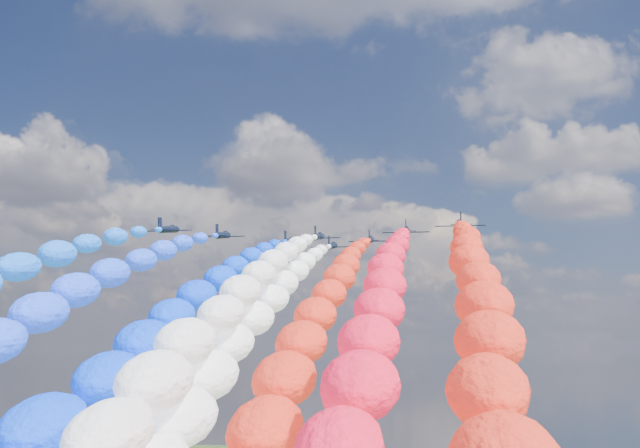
# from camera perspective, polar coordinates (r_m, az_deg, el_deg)

# --- Properties ---
(jet_0) EXTENTS (8.84, 12.00, 4.35)m
(jet_0) POSITION_cam_1_polar(r_m,az_deg,el_deg) (142.97, -11.22, -0.40)
(jet_0) COLOR black
(jet_1) EXTENTS (9.01, 12.12, 4.35)m
(jet_1) POSITION_cam_1_polar(r_m,az_deg,el_deg) (148.71, -7.26, -0.84)
(jet_1) COLOR black
(trail_1) EXTENTS (6.47, 120.98, 44.13)m
(trail_1) POSITION_cam_1_polar(r_m,az_deg,el_deg) (89.38, -18.90, -7.52)
(trail_1) COLOR #214AFE
(jet_2) EXTENTS (8.70, 11.90, 4.35)m
(jet_2) POSITION_cam_1_polar(r_m,az_deg,el_deg) (155.87, -2.28, -1.29)
(jet_2) COLOR black
(trail_2) EXTENTS (6.47, 120.98, 44.13)m
(trail_2) POSITION_cam_1_polar(r_m,az_deg,el_deg) (94.35, -9.93, -7.93)
(trail_2) COLOR #0839ED
(jet_3) EXTENTS (8.83, 11.99, 4.35)m
(jet_3) POSITION_cam_1_polar(r_m,az_deg,el_deg) (149.43, -0.11, -0.95)
(jet_3) COLOR black
(trail_3) EXTENTS (6.47, 120.98, 44.13)m
(trail_3) POSITION_cam_1_polar(r_m,az_deg,el_deg) (87.18, -6.79, -7.91)
(trail_3) COLOR white
(jet_4) EXTENTS (8.73, 11.91, 4.35)m
(jet_4) POSITION_cam_1_polar(r_m,az_deg,el_deg) (162.84, 0.89, -1.63)
(jet_4) COLOR black
(trail_4) EXTENTS (6.47, 120.98, 44.13)m
(trail_4) POSITION_cam_1_polar(r_m,az_deg,el_deg) (100.37, -4.25, -8.11)
(trail_4) COLOR white
(jet_5) EXTENTS (9.16, 12.23, 4.35)m
(jet_5) POSITION_cam_1_polar(r_m,az_deg,el_deg) (154.25, 3.76, -1.19)
(jet_5) COLOR black
(trail_5) EXTENTS (6.47, 120.98, 44.13)m
(trail_5) POSITION_cam_1_polar(r_m,az_deg,el_deg) (91.12, 0.14, -8.03)
(trail_5) COLOR red
(jet_6) EXTENTS (9.03, 12.13, 4.35)m
(jet_6) POSITION_cam_1_polar(r_m,az_deg,el_deg) (142.95, 6.44, -0.51)
(jet_6) COLOR black
(trail_6) EXTENTS (6.47, 120.98, 44.13)m
(trail_6) POSITION_cam_1_polar(r_m,az_deg,el_deg) (79.36, 4.47, -7.83)
(trail_6) COLOR red
(jet_7) EXTENTS (8.95, 12.07, 4.35)m
(jet_7) POSITION_cam_1_polar(r_m,az_deg,el_deg) (136.83, 10.35, -0.03)
(jet_7) COLOR black
(trail_7) EXTENTS (6.47, 120.98, 44.13)m
(trail_7) POSITION_cam_1_polar(r_m,az_deg,el_deg) (73.07, 11.69, -7.55)
(trail_7) COLOR red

